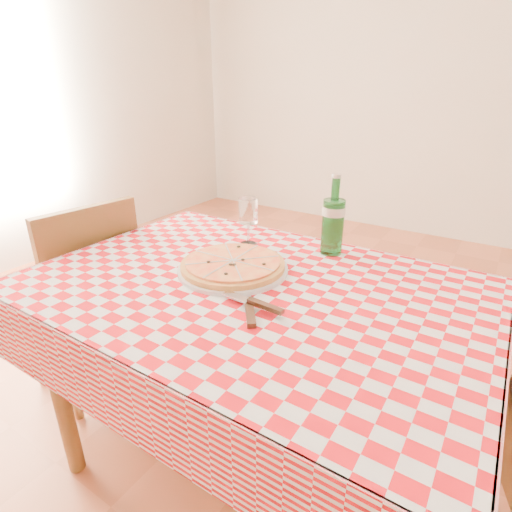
# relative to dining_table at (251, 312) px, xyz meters

# --- Properties ---
(dining_table) EXTENTS (1.20, 0.80, 0.75)m
(dining_table) POSITION_rel_dining_table_xyz_m (0.00, 0.00, 0.00)
(dining_table) COLOR brown
(dining_table) RESTS_ON ground
(tablecloth) EXTENTS (1.30, 0.90, 0.01)m
(tablecloth) POSITION_rel_dining_table_xyz_m (0.00, 0.00, 0.09)
(tablecloth) COLOR #B30B12
(tablecloth) RESTS_ON dining_table
(chair_far) EXTENTS (0.44, 0.44, 0.88)m
(chair_far) POSITION_rel_dining_table_xyz_m (-0.81, -0.01, -0.16)
(chair_far) COLOR brown
(chair_far) RESTS_ON ground
(pizza_plate) EXTENTS (0.35, 0.35, 0.04)m
(pizza_plate) POSITION_rel_dining_table_xyz_m (-0.09, 0.04, 0.12)
(pizza_plate) COLOR #C98343
(pizza_plate) RESTS_ON tablecloth
(water_bottle) EXTENTS (0.10, 0.10, 0.27)m
(water_bottle) POSITION_rel_dining_table_xyz_m (0.10, 0.34, 0.23)
(water_bottle) COLOR #175E22
(water_bottle) RESTS_ON tablecloth
(wine_glass) EXTENTS (0.08, 0.08, 0.17)m
(wine_glass) POSITION_rel_dining_table_xyz_m (-0.18, 0.25, 0.18)
(wine_glass) COLOR white
(wine_glass) RESTS_ON tablecloth
(cutlery) EXTENTS (0.33, 0.31, 0.03)m
(cutlery) POSITION_rel_dining_table_xyz_m (0.07, -0.11, 0.11)
(cutlery) COLOR silver
(cutlery) RESTS_ON tablecloth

